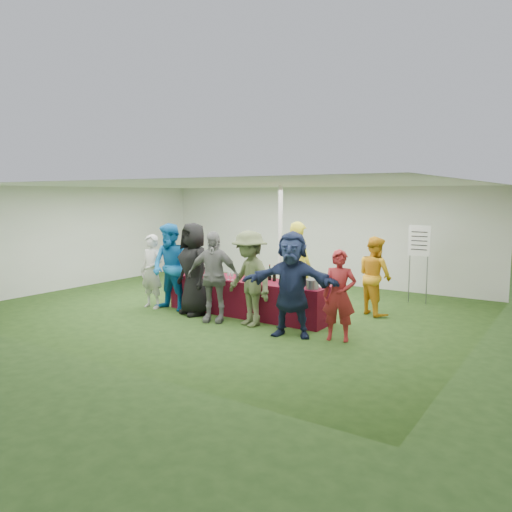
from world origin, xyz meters
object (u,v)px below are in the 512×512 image
Objects in this scene: staff_back at (375,276)px; customer_3 at (213,277)px; customer_5 at (292,284)px; customer_6 at (339,295)px; wine_list_sign at (419,247)px; customer_1 at (171,267)px; customer_2 at (194,269)px; customer_4 at (249,279)px; serving_table at (248,297)px; staff_pourer at (298,265)px; customer_0 at (152,271)px; dump_bucket at (312,284)px.

customer_3 is at bearing 76.72° from staff_back.
customer_5 reaches higher than customer_6.
customer_1 reaches higher than wine_list_sign.
customer_4 is at bearing 16.84° from customer_2.
customer_2 is at bearing -148.54° from serving_table.
staff_pourer is 2.77m from customer_1.
customer_6 is (0.17, -2.14, -0.03)m from staff_back.
customer_2 reaches higher than customer_0.
dump_bucket is 0.14× the size of customer_3.
wine_list_sign reaches higher than customer_3.
wine_list_sign is (1.02, 3.29, 0.48)m from dump_bucket.
customer_2 reaches higher than customer_1.
customer_4 is at bearing 153.68° from customer_5.
customer_0 is 0.87× the size of customer_5.
customer_2 is 1.48m from customer_4.
customer_6 is at bearing 150.11° from staff_pourer.
customer_1 is 2.12m from customer_4.
customer_1 is at bearing 149.06° from customer_3.
dump_bucket is 0.85m from customer_6.
serving_table is 1.80m from customer_1.
customer_1 reaches higher than staff_back.
customer_2 reaches higher than customer_4.
serving_table is at bearing 51.04° from customer_3.
dump_bucket is at bearing 67.20° from customer_5.
customer_3 is 1.80m from customer_5.
staff_pourer is 1.02× the size of customer_5.
wine_list_sign reaches higher than dump_bucket.
customer_5 reaches higher than serving_table.
customer_3 is (0.69, -0.23, -0.07)m from customer_2.
staff_back is 2.45m from customer_5.
dump_bucket is 0.16× the size of customer_0.
wine_list_sign reaches higher than customer_0.
customer_4 is at bearing 165.63° from customer_6.
staff_back is 0.90× the size of customer_4.
wine_list_sign is at bearing 80.57° from customer_4.
dump_bucket is at bearing 142.67° from staff_pourer.
staff_back is (1.63, 0.34, -0.14)m from staff_pourer.
customer_2 reaches higher than customer_6.
serving_table is at bearing -130.48° from wine_list_sign.
customer_3 reaches higher than customer_0.
customer_2 is (-2.56, -0.37, 0.12)m from dump_bucket.
customer_0 is 0.91× the size of customer_3.
staff_pourer is at bearing 32.29° from customer_0.
wine_list_sign is 4.86m from customer_3.
customer_6 is (0.81, 0.22, -0.15)m from customer_5.
customer_1 is 3.95m from customer_6.
customer_1 is 1.05× the size of customer_3.
customer_0 is at bearing -142.10° from wine_list_sign.
customer_2 is (1.17, 0.05, 0.15)m from customer_0.
customer_0 is at bearing -173.67° from dump_bucket.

